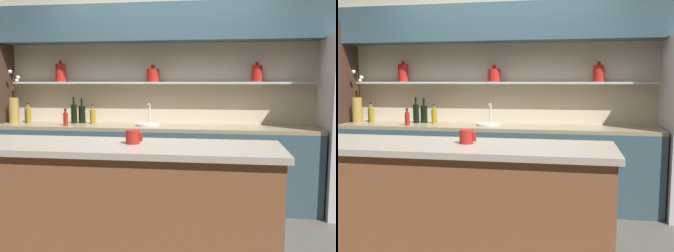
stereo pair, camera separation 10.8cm
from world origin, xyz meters
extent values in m
plane|color=#4C4742|center=(0.00, 0.00, 0.00)|extent=(12.00, 12.00, 0.00)
cube|color=beige|center=(0.00, 1.60, 1.30)|extent=(5.20, 0.10, 2.60)
cube|color=#B7B7BC|center=(-0.06, 1.46, 1.41)|extent=(3.58, 0.18, 0.02)
cylinder|color=#AD1E19|center=(-1.26, 1.45, 1.53)|extent=(0.12, 0.12, 0.22)
sphere|color=#AD1E19|center=(-1.26, 1.45, 1.66)|extent=(0.04, 0.04, 0.04)
cylinder|color=#AD1E19|center=(-0.10, 1.45, 1.50)|extent=(0.14, 0.14, 0.15)
sphere|color=#AD1E19|center=(-0.10, 1.45, 1.60)|extent=(0.05, 0.05, 0.05)
cylinder|color=#AD1E19|center=(1.11, 1.45, 1.51)|extent=(0.12, 0.12, 0.19)
sphere|color=#AD1E19|center=(1.11, 1.45, 1.63)|extent=(0.04, 0.04, 0.04)
cube|color=#334C56|center=(0.00, 1.38, 2.09)|extent=(4.42, 0.34, 0.42)
cube|color=#334C56|center=(-0.06, 1.24, 0.44)|extent=(3.68, 0.62, 0.88)
cube|color=gray|center=(-0.06, 1.24, 0.90)|extent=(3.68, 0.62, 0.04)
cube|color=brown|center=(0.00, -0.65, 0.49)|extent=(2.15, 0.55, 0.98)
cube|color=#ADA393|center=(0.00, -0.65, 1.00)|extent=(2.21, 0.61, 0.04)
cylinder|color=olive|center=(-1.79, 1.25, 1.07)|extent=(0.12, 0.12, 0.31)
cylinder|color=#4C3319|center=(-1.79, 1.25, 1.38)|extent=(0.04, 0.07, 0.31)
sphere|color=silver|center=(-1.83, 1.27, 1.54)|extent=(0.05, 0.05, 0.05)
cylinder|color=#4C3319|center=(-1.78, 1.25, 1.33)|extent=(0.02, 0.06, 0.20)
sphere|color=silver|center=(-1.74, 1.26, 1.43)|extent=(0.04, 0.04, 0.04)
cylinder|color=#4C3319|center=(-1.77, 1.26, 1.35)|extent=(0.05, 0.06, 0.24)
sphere|color=silver|center=(-1.74, 1.29, 1.47)|extent=(0.05, 0.05, 0.05)
cylinder|color=#B7B7BC|center=(-0.13, 1.24, 0.93)|extent=(0.28, 0.28, 0.02)
cylinder|color=#B7B7BC|center=(-0.13, 1.35, 1.05)|extent=(0.02, 0.02, 0.22)
cylinder|color=#B7B7BC|center=(-0.13, 1.29, 1.16)|extent=(0.02, 0.12, 0.02)
cylinder|color=gray|center=(-1.68, 1.37, 1.01)|extent=(0.07, 0.07, 0.18)
cylinder|color=gray|center=(-1.68, 1.37, 1.13)|extent=(0.03, 0.03, 0.04)
cylinder|color=black|center=(-1.68, 1.37, 1.16)|extent=(0.03, 0.03, 0.01)
cylinder|color=olive|center=(-1.61, 1.27, 1.01)|extent=(0.06, 0.06, 0.18)
cylinder|color=olive|center=(-1.61, 1.27, 1.12)|extent=(0.03, 0.03, 0.05)
cylinder|color=black|center=(-1.61, 1.27, 1.16)|extent=(0.03, 0.03, 0.01)
cylinder|color=black|center=(-1.05, 1.33, 1.03)|extent=(0.07, 0.07, 0.22)
cylinder|color=black|center=(-1.05, 1.33, 1.18)|extent=(0.02, 0.02, 0.08)
cylinder|color=black|center=(-1.05, 1.33, 1.23)|extent=(0.03, 0.03, 0.01)
cylinder|color=maroon|center=(-1.05, 1.07, 0.99)|extent=(0.05, 0.05, 0.15)
cylinder|color=maroon|center=(-1.05, 1.07, 1.09)|extent=(0.03, 0.03, 0.04)
cylinder|color=black|center=(-1.05, 1.07, 1.11)|extent=(0.03, 0.03, 0.01)
cylinder|color=olive|center=(-0.82, 1.32, 1.00)|extent=(0.07, 0.07, 0.17)
cylinder|color=olive|center=(-0.82, 1.32, 1.11)|extent=(0.03, 0.03, 0.05)
cylinder|color=black|center=(-0.82, 1.32, 1.14)|extent=(0.03, 0.03, 0.01)
cylinder|color=black|center=(-0.97, 1.38, 1.02)|extent=(0.08, 0.08, 0.21)
cylinder|color=black|center=(-0.97, 1.38, 1.17)|extent=(0.02, 0.02, 0.08)
cylinder|color=black|center=(-0.97, 1.38, 1.21)|extent=(0.03, 0.03, 0.01)
cylinder|color=maroon|center=(0.14, -0.62, 1.06)|extent=(0.09, 0.09, 0.09)
cube|color=maroon|center=(0.20, -0.62, 1.06)|extent=(0.02, 0.01, 0.06)
camera|label=1|loc=(0.71, -2.98, 1.43)|focal=40.00mm
camera|label=2|loc=(0.82, -2.96, 1.43)|focal=40.00mm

